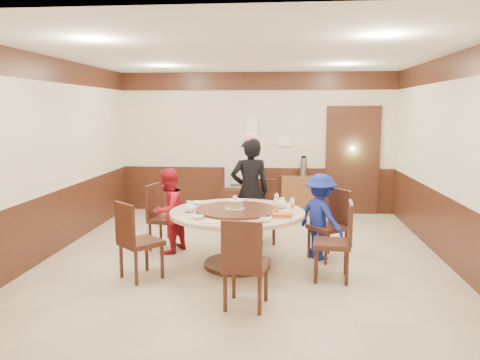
# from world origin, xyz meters

# --- Properties ---
(room) EXTENTS (6.00, 6.04, 2.84)m
(room) POSITION_xyz_m (0.01, 0.01, 1.08)
(room) COLOR beige
(room) RESTS_ON ground
(banquet_table) EXTENTS (1.76, 1.76, 0.78)m
(banquet_table) POSITION_xyz_m (-0.06, -0.47, 0.53)
(banquet_table) COLOR #3E1E13
(banquet_table) RESTS_ON ground
(chair_0) EXTENTS (0.62, 0.61, 0.97)m
(chair_0) POSITION_xyz_m (1.17, -0.03, 0.30)
(chair_0) COLOR #3E1E13
(chair_0) RESTS_ON ground
(chair_1) EXTENTS (0.46, 0.47, 0.97)m
(chair_1) POSITION_xyz_m (0.21, 0.77, 0.30)
(chair_1) COLOR #3E1E13
(chair_1) RESTS_ON ground
(chair_2) EXTENTS (0.52, 0.51, 0.97)m
(chair_2) POSITION_xyz_m (-1.21, 0.22, 0.30)
(chair_2) COLOR #3E1E13
(chair_2) RESTS_ON ground
(chair_3) EXTENTS (0.62, 0.62, 0.97)m
(chair_3) POSITION_xyz_m (-1.21, -1.03, 0.30)
(chair_3) COLOR #3E1E13
(chair_3) RESTS_ON ground
(chair_4) EXTENTS (0.50, 0.51, 0.97)m
(chair_4) POSITION_xyz_m (0.15, -1.76, 0.30)
(chair_4) COLOR #3E1E13
(chair_4) RESTS_ON ground
(chair_5) EXTENTS (0.49, 0.48, 0.97)m
(chair_5) POSITION_xyz_m (1.15, -0.85, 0.30)
(chair_5) COLOR #3E1E13
(chair_5) RESTS_ON ground
(person_standing) EXTENTS (0.68, 0.54, 1.64)m
(person_standing) POSITION_xyz_m (0.03, 0.62, 0.82)
(person_standing) COLOR black
(person_standing) RESTS_ON ground
(person_red) EXTENTS (0.66, 0.73, 1.23)m
(person_red) POSITION_xyz_m (-1.12, 0.07, 0.62)
(person_red) COLOR red
(person_red) RESTS_ON ground
(person_blue) EXTENTS (0.84, 0.87, 1.19)m
(person_blue) POSITION_xyz_m (1.05, -0.02, 0.60)
(person_blue) COLOR navy
(person_blue) RESTS_ON ground
(birthday_cake) EXTENTS (0.26, 0.26, 0.18)m
(birthday_cake) POSITION_xyz_m (-0.09, -0.46, 0.84)
(birthday_cake) COLOR white
(birthday_cake) RESTS_ON banquet_table
(teapot_left) EXTENTS (0.17, 0.15, 0.13)m
(teapot_left) POSITION_xyz_m (-0.68, -0.60, 0.81)
(teapot_left) COLOR white
(teapot_left) RESTS_ON banquet_table
(teapot_right) EXTENTS (0.17, 0.15, 0.13)m
(teapot_right) POSITION_xyz_m (0.51, -0.25, 0.81)
(teapot_right) COLOR white
(teapot_right) RESTS_ON banquet_table
(bowl_0) EXTENTS (0.17, 0.17, 0.04)m
(bowl_0) POSITION_xyz_m (-0.65, -0.10, 0.77)
(bowl_0) COLOR white
(bowl_0) RESTS_ON banquet_table
(bowl_1) EXTENTS (0.14, 0.14, 0.04)m
(bowl_1) POSITION_xyz_m (0.32, -1.03, 0.77)
(bowl_1) COLOR white
(bowl_1) RESTS_ON banquet_table
(bowl_2) EXTENTS (0.14, 0.14, 0.03)m
(bowl_2) POSITION_xyz_m (-0.50, -0.93, 0.77)
(bowl_2) COLOR white
(bowl_2) RESTS_ON banquet_table
(bowl_3) EXTENTS (0.13, 0.13, 0.04)m
(bowl_3) POSITION_xyz_m (0.61, -0.66, 0.77)
(bowl_3) COLOR white
(bowl_3) RESTS_ON banquet_table
(saucer_near) EXTENTS (0.18, 0.18, 0.01)m
(saucer_near) POSITION_xyz_m (-0.31, -1.12, 0.76)
(saucer_near) COLOR white
(saucer_near) RESTS_ON banquet_table
(saucer_far) EXTENTS (0.18, 0.18, 0.01)m
(saucer_far) POSITION_xyz_m (0.39, 0.03, 0.76)
(saucer_far) COLOR white
(saucer_far) RESTS_ON banquet_table
(shrimp_platter) EXTENTS (0.30, 0.20, 0.06)m
(shrimp_platter) POSITION_xyz_m (0.52, -0.84, 0.78)
(shrimp_platter) COLOR white
(shrimp_platter) RESTS_ON banquet_table
(bottle_0) EXTENTS (0.06, 0.06, 0.16)m
(bottle_0) POSITION_xyz_m (0.43, -0.52, 0.83)
(bottle_0) COLOR white
(bottle_0) RESTS_ON banquet_table
(bottle_1) EXTENTS (0.06, 0.06, 0.16)m
(bottle_1) POSITION_xyz_m (0.65, -0.40, 0.83)
(bottle_1) COLOR white
(bottle_1) RESTS_ON banquet_table
(bottle_2) EXTENTS (0.06, 0.06, 0.16)m
(bottle_2) POSITION_xyz_m (0.44, -0.10, 0.83)
(bottle_2) COLOR white
(bottle_2) RESTS_ON banquet_table
(tv_stand) EXTENTS (0.85, 0.45, 0.50)m
(tv_stand) POSITION_xyz_m (-0.26, 2.75, 0.25)
(tv_stand) COLOR #3E1E13
(tv_stand) RESTS_ON ground
(television) EXTENTS (0.82, 0.27, 0.47)m
(television) POSITION_xyz_m (-0.26, 2.75, 0.73)
(television) COLOR gray
(television) RESTS_ON tv_stand
(side_cabinet) EXTENTS (0.80, 0.40, 0.75)m
(side_cabinet) POSITION_xyz_m (0.91, 2.78, 0.38)
(side_cabinet) COLOR brown
(side_cabinet) RESTS_ON ground
(thermos) EXTENTS (0.15, 0.15, 0.38)m
(thermos) POSITION_xyz_m (0.94, 2.78, 0.94)
(thermos) COLOR silver
(thermos) RESTS_ON side_cabinet
(notice_left) EXTENTS (0.25, 0.00, 0.35)m
(notice_left) POSITION_xyz_m (-0.10, 2.96, 1.75)
(notice_left) COLOR white
(notice_left) RESTS_ON room
(notice_right) EXTENTS (0.30, 0.00, 0.22)m
(notice_right) POSITION_xyz_m (0.55, 2.96, 1.45)
(notice_right) COLOR white
(notice_right) RESTS_ON room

